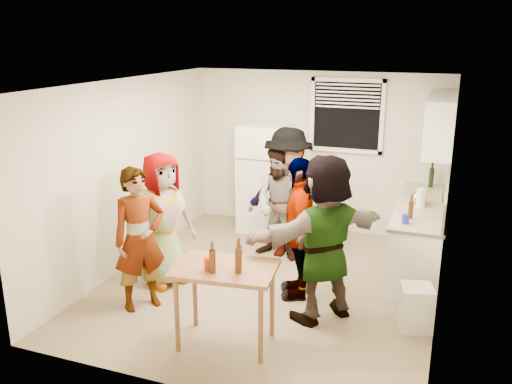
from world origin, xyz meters
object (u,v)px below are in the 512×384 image
at_px(kettle, 418,204).
at_px(wine_bottle, 430,187).
at_px(refrigerator, 264,178).
at_px(beer_bottle_table, 238,273).
at_px(guest_back_right, 287,256).
at_px(beer_bottle_counter, 410,218).
at_px(guest_stripe, 144,306).
at_px(guest_orange, 322,316).
at_px(trash_bin, 416,307).
at_px(red_cup, 209,269).
at_px(serving_table, 226,343).
at_px(guest_back_left, 281,258).
at_px(guest_grey, 166,282).
at_px(guest_black, 298,294).
at_px(blue_cup, 405,224).

bearing_deg(kettle, wine_bottle, 67.06).
height_order(refrigerator, beer_bottle_table, refrigerator).
relative_size(refrigerator, kettle, 7.16).
bearing_deg(guest_back_right, kettle, 14.92).
bearing_deg(beer_bottle_counter, guest_stripe, -150.66).
bearing_deg(guest_orange, wine_bottle, -158.67).
relative_size(trash_bin, red_cup, 3.75).
relative_size(refrigerator, guest_orange, 0.91).
distance_m(wine_bottle, beer_bottle_table, 3.90).
relative_size(serving_table, beer_bottle_table, 4.05).
distance_m(wine_bottle, guest_back_left, 2.42).
xyz_separation_m(beer_bottle_counter, guest_back_left, (-1.73, 0.32, -0.90)).
distance_m(kettle, red_cup, 3.22).
height_order(kettle, guest_back_left, kettle).
xyz_separation_m(kettle, guest_back_left, (-1.78, -0.32, -0.90)).
height_order(beer_bottle_table, red_cup, beer_bottle_table).
relative_size(red_cup, guest_stripe, 0.08).
distance_m(refrigerator, guest_orange, 3.02).
distance_m(beer_bottle_table, guest_orange, 1.41).
bearing_deg(guest_grey, guest_back_left, -13.05).
height_order(trash_bin, guest_black, trash_bin).
bearing_deg(guest_black, kettle, 118.26).
xyz_separation_m(wine_bottle, guest_black, (-1.34, -2.21, -0.90)).
distance_m(guest_grey, guest_back_left, 1.69).
xyz_separation_m(kettle, guest_stripe, (-2.84, -2.21, -0.90)).
bearing_deg(refrigerator, guest_back_right, -53.95).
distance_m(trash_bin, red_cup, 2.26).
distance_m(serving_table, beer_bottle_table, 0.86).
distance_m(trash_bin, guest_grey, 3.07).
distance_m(serving_table, guest_orange, 1.18).
relative_size(blue_cup, guest_orange, 0.06).
xyz_separation_m(wine_bottle, guest_back_right, (-1.82, -1.12, -0.90)).
bearing_deg(guest_stripe, blue_cup, -25.93).
bearing_deg(guest_back_right, blue_cup, -13.56).
bearing_deg(trash_bin, beer_bottle_counter, 101.65).
xyz_separation_m(kettle, guest_grey, (-2.91, -1.58, -0.90)).
xyz_separation_m(blue_cup, guest_back_right, (-1.63, 0.63, -0.90)).
distance_m(serving_table, guest_grey, 1.64).
xyz_separation_m(red_cup, guest_black, (0.50, 1.40, -0.84)).
relative_size(kettle, beer_bottle_table, 0.96).
bearing_deg(refrigerator, trash_bin, -42.50).
height_order(wine_bottle, blue_cup, wine_bottle).
relative_size(wine_bottle, beer_bottle_counter, 1.29).
bearing_deg(beer_bottle_table, kettle, 61.49).
bearing_deg(guest_back_left, blue_cup, -8.22).
height_order(beer_bottle_counter, trash_bin, beer_bottle_counter).
distance_m(kettle, beer_bottle_counter, 0.65).
height_order(beer_bottle_counter, guest_black, beer_bottle_counter).
relative_size(kettle, guest_black, 0.14).
distance_m(blue_cup, trash_bin, 1.04).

